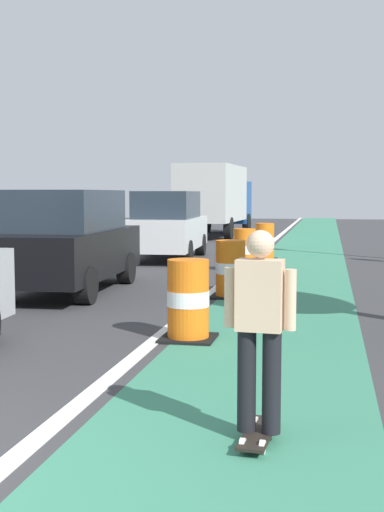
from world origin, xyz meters
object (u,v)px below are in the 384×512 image
object	(u,v)px
parked_suv_second	(68,241)
traffic_barrel_back	(245,251)
traffic_barrel_mid	(230,270)
traffic_barrel_far	(265,242)
delivery_truck_down_block	(216,196)
skateboarder_on_lane	(260,329)
traffic_barrel_front	(188,301)
parked_suv_third	(167,225)

from	to	relation	value
parked_suv_second	traffic_barrel_back	xyz separation A→B (m)	(3.03, 4.22, -0.50)
traffic_barrel_mid	traffic_barrel_far	bearing A→B (deg)	90.45
delivery_truck_down_block	parked_suv_second	bearing A→B (deg)	-89.75
parked_suv_second	traffic_barrel_far	xyz separation A→B (m)	(3.23, 7.47, -0.50)
parked_suv_second	traffic_barrel_back	size ratio (longest dim) A/B	4.29
skateboarder_on_lane	traffic_barrel_mid	bearing A→B (deg)	99.94
skateboarder_on_lane	parked_suv_second	size ratio (longest dim) A/B	0.36
delivery_truck_down_block	traffic_barrel_mid	bearing A→B (deg)	-79.65
traffic_barrel_front	traffic_barrel_back	world-z (taller)	same
delivery_truck_down_block	parked_suv_third	bearing A→B (deg)	-87.91
parked_suv_third	traffic_barrel_front	world-z (taller)	parked_suv_third
traffic_barrel_mid	parked_suv_second	bearing A→B (deg)	178.89
skateboarder_on_lane	parked_suv_second	world-z (taller)	parked_suv_second
traffic_barrel_mid	traffic_barrel_back	distance (m)	4.29
parked_suv_third	traffic_barrel_mid	bearing A→B (deg)	-67.53
traffic_barrel_front	delivery_truck_down_block	bearing A→B (deg)	98.55
delivery_truck_down_block	skateboarder_on_lane	bearing A→B (deg)	-79.77
parked_suv_second	traffic_barrel_far	distance (m)	8.15
skateboarder_on_lane	traffic_barrel_back	size ratio (longest dim) A/B	1.55
parked_suv_third	delivery_truck_down_block	world-z (taller)	delivery_truck_down_block
traffic_barrel_far	parked_suv_second	bearing A→B (deg)	-113.40
traffic_barrel_front	traffic_barrel_mid	world-z (taller)	same
parked_suv_second	traffic_barrel_mid	world-z (taller)	parked_suv_second
parked_suv_third	traffic_barrel_mid	xyz separation A→B (m)	(2.96, -7.15, -0.50)
parked_suv_third	traffic_barrel_back	distance (m)	3.97
parked_suv_second	traffic_barrel_front	distance (m)	5.11
parked_suv_second	traffic_barrel_back	bearing A→B (deg)	54.29
parked_suv_third	traffic_barrel_mid	world-z (taller)	parked_suv_third
traffic_barrel_far	delivery_truck_down_block	distance (m)	11.49
skateboarder_on_lane	parked_suv_third	xyz separation A→B (m)	(-4.26, 14.58, 0.12)
parked_suv_third	traffic_barrel_front	bearing A→B (deg)	-75.03
traffic_barrel_mid	delivery_truck_down_block	distance (m)	18.80
parked_suv_third	delivery_truck_down_block	size ratio (longest dim) A/B	0.61
parked_suv_third	parked_suv_second	bearing A→B (deg)	-92.69
traffic_barrel_far	delivery_truck_down_block	xyz separation A→B (m)	(-3.31, 10.92, 1.31)
delivery_truck_down_block	traffic_barrel_front	bearing A→B (deg)	-81.45
skateboarder_on_lane	delivery_truck_down_block	world-z (taller)	delivery_truck_down_block
parked_suv_third	delivery_truck_down_block	distance (m)	11.34
traffic_barrel_far	traffic_barrel_back	bearing A→B (deg)	-93.53
traffic_barrel_far	delivery_truck_down_block	size ratio (longest dim) A/B	0.14
skateboarder_on_lane	traffic_barrel_front	xyz separation A→B (m)	(-1.32, 3.59, -0.38)
traffic_barrel_back	delivery_truck_down_block	bearing A→B (deg)	102.38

